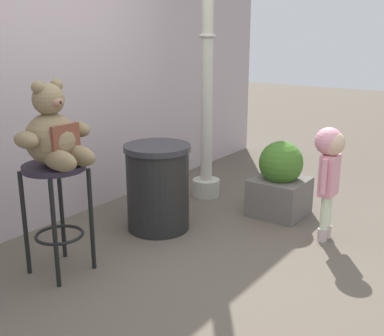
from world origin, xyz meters
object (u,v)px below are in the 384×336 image
Objects in this scene: planter_with_shrub at (280,181)px; child_walking at (329,160)px; trash_bin at (158,187)px; lamppost at (207,89)px; bar_stool_with_teddy at (56,195)px; teddy_bear at (54,135)px.

child_walking is at bearing -118.15° from planter_with_shrub.
child_walking is 1.26× the size of trash_bin.
planter_with_shrub is (-0.04, -0.87, -0.80)m from lamppost.
teddy_bear reaches higher than bar_stool_with_teddy.
child_walking is at bearing -39.24° from bar_stool_with_teddy.
child_walking is 1.34× the size of planter_with_shrub.
trash_bin is at bearing 123.62° from child_walking.
teddy_bear is (0.00, -0.03, 0.43)m from bar_stool_with_teddy.
lamppost is at bearing 87.28° from planter_with_shrub.
lamppost is (1.99, 0.08, 0.54)m from bar_stool_with_teddy.
lamppost is (0.34, 1.43, 0.43)m from child_walking.
lamppost is 3.98× the size of planter_with_shrub.
teddy_bear is 2.20m from planter_with_shrub.
lamppost reaches higher than planter_with_shrub.
teddy_bear is 0.20× the size of lamppost.
trash_bin is 1.06× the size of planter_with_shrub.
trash_bin is (-0.63, 1.28, -0.31)m from child_walking.
teddy_bear is 0.60× the size of child_walking.
bar_stool_with_teddy is 2.07m from lamppost.
lamppost is at bearing 2.20° from bar_stool_with_teddy.
bar_stool_with_teddy is 2.12m from planter_with_shrub.
child_walking is 0.73m from planter_with_shrub.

